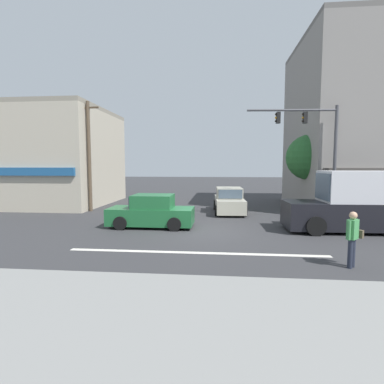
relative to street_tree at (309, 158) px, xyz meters
name	(u,v)px	position (x,y,z in m)	size (l,w,h in m)	color
ground_plane	(202,231)	(-6.55, -6.60, -3.48)	(120.00, 120.00, 0.00)	#333335
lane_marking_stripe	(196,253)	(-6.55, -10.10, -3.48)	(9.00, 0.24, 0.01)	silver
sidewalk_curb	(174,330)	(-6.55, -15.10, -3.40)	(40.00, 5.00, 0.16)	gray
building_left_block	(30,157)	(-20.45, 1.94, 0.11)	(12.24, 8.99, 7.18)	#B7AD99
building_right_corner	(384,124)	(5.54, 2.10, 2.36)	(11.62, 9.81, 11.69)	gray
street_tree	(309,158)	(0.00, 0.00, 0.00)	(2.94, 2.94, 4.97)	#4C3823
utility_pole_near_left	(89,155)	(-14.15, -1.48, 0.18)	(1.40, 0.22, 7.04)	brown
utility_pole_far_right	(331,150)	(2.22, 2.49, 0.60)	(1.40, 0.22, 7.86)	brown
traffic_light_mast	(317,143)	(-0.51, -3.22, 0.69)	(4.88, 0.48, 6.20)	#47474C
sedan_approaching_near	(229,201)	(-5.16, -1.20, -2.77)	(2.03, 4.18, 1.58)	#B7B29E
box_truck_crossing_rightbound	(353,204)	(0.26, -6.10, -2.23)	(5.65, 2.35, 2.75)	black
sedan_crossing_center	(152,212)	(-9.06, -5.98, -2.77)	(4.11, 1.90, 1.58)	#1E6033
pedestrian_foreground_with_bag	(353,236)	(-1.86, -11.13, -2.53)	(0.61, 0.56, 1.67)	#232838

